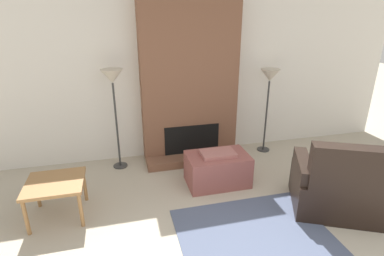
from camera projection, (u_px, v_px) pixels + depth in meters
name	position (u px, v px, depth m)	size (l,w,h in m)	color
wall_back	(187.00, 79.00, 5.01)	(7.72, 0.06, 2.60)	silver
fireplace	(190.00, 85.00, 4.84)	(1.56, 0.65, 2.60)	brown
ottoman	(217.00, 169.00, 4.32)	(0.88, 0.55, 0.50)	#8C4C47
armchair	(336.00, 189.00, 3.68)	(1.25, 1.19, 0.99)	black
side_table	(55.00, 186.00, 3.54)	(0.66, 0.62, 0.48)	#9E7042
floor_lamp_left	(113.00, 83.00, 4.40)	(0.33, 0.33, 1.58)	#333333
floor_lamp_right	(270.00, 80.00, 5.02)	(0.33, 0.33, 1.48)	#333333
area_rug	(261.00, 245.00, 3.21)	(1.70, 1.66, 0.01)	#4C5670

